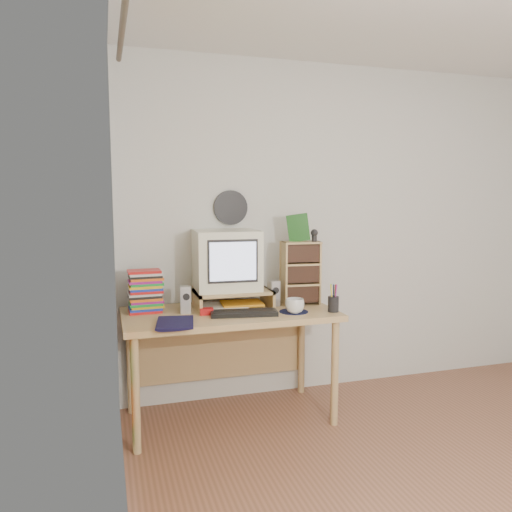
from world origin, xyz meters
TOP-DOWN VIEW (x-y plane):
  - floor at (0.00, 0.00)m, footprint 3.50×3.50m
  - back_wall at (0.00, 1.75)m, footprint 3.50×0.00m
  - left_wall at (-1.75, 0.00)m, footprint 0.00×3.50m
  - curtain at (-1.71, 0.48)m, footprint 0.00×2.20m
  - wall_disc at (-0.93, 1.73)m, footprint 0.25×0.02m
  - desk at (-1.03, 1.44)m, footprint 1.40×0.70m
  - monitor_riser at (-0.98, 1.48)m, footprint 0.52×0.30m
  - crt_monitor at (-1.01, 1.53)m, footprint 0.45×0.45m
  - speaker_left at (-1.32, 1.41)m, footprint 0.07×0.07m
  - speaker_right at (-0.69, 1.45)m, footprint 0.07×0.07m
  - keyboard at (-0.97, 1.24)m, footprint 0.45×0.21m
  - dvd_stack at (-1.56, 1.52)m, footprint 0.21×0.16m
  - cd_rack at (-0.49, 1.45)m, footprint 0.28×0.17m
  - mug at (-0.64, 1.19)m, footprint 0.16×0.16m
  - diary at (-1.53, 1.14)m, footprint 0.29×0.24m
  - mousepad at (-0.63, 1.23)m, footprint 0.24×0.24m
  - pen_cup at (-0.38, 1.16)m, footprint 0.09×0.09m
  - papers at (-1.01, 1.46)m, footprint 0.34×0.26m
  - red_box at (-1.20, 1.33)m, footprint 0.09×0.06m
  - game_box at (-0.51, 1.47)m, footprint 0.15×0.08m
  - webcam at (-0.40, 1.42)m, footprint 0.06×0.06m

SIDE VIEW (x-z plane):
  - floor at x=0.00m, z-range 0.00..0.00m
  - desk at x=-1.03m, z-range 0.24..0.99m
  - mousepad at x=-0.63m, z-range 0.75..0.75m
  - keyboard at x=-0.97m, z-range 0.75..0.78m
  - red_box at x=-1.20m, z-range 0.75..0.79m
  - papers at x=-1.01m, z-range 0.75..0.79m
  - diary at x=-1.53m, z-range 0.75..0.80m
  - mug at x=-0.64m, z-range 0.75..0.85m
  - pen_cup at x=-0.38m, z-range 0.75..0.89m
  - speaker_left at x=-1.32m, z-range 0.75..0.93m
  - speaker_right at x=-0.69m, z-range 0.75..0.93m
  - monitor_riser at x=-0.98m, z-range 0.78..0.90m
  - dvd_stack at x=-1.56m, z-range 0.75..1.05m
  - cd_rack at x=-0.49m, z-range 0.75..1.20m
  - crt_monitor at x=-1.01m, z-range 0.87..1.28m
  - curtain at x=-1.71m, z-range 0.05..2.25m
  - webcam at x=-0.40m, z-range 1.20..1.28m
  - back_wall at x=0.00m, z-range -0.50..3.00m
  - left_wall at x=-1.75m, z-range -0.50..3.00m
  - game_box at x=-0.51m, z-range 1.20..1.39m
  - wall_disc at x=-0.93m, z-range 1.30..1.55m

